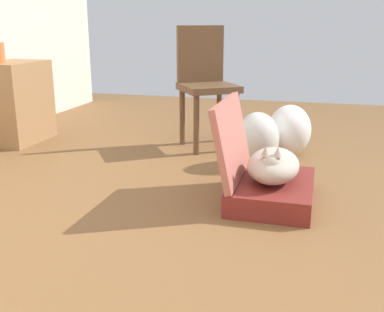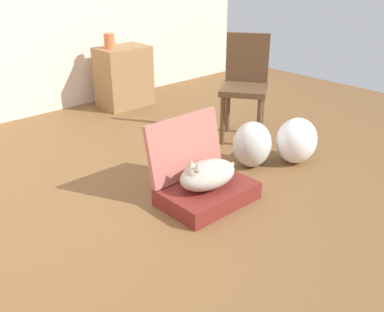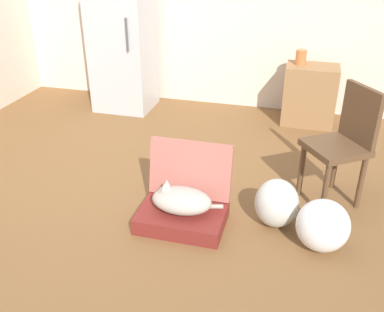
{
  "view_description": "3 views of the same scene",
  "coord_description": "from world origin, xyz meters",
  "px_view_note": "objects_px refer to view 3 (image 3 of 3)",
  "views": [
    {
      "loc": [
        -2.1,
        -0.56,
        0.97
      ],
      "look_at": [
        0.25,
        0.09,
        0.26
      ],
      "focal_mm": 43.84,
      "sensor_mm": 36.0,
      "label": 1
    },
    {
      "loc": [
        -1.52,
        -2.27,
        1.58
      ],
      "look_at": [
        0.38,
        -0.18,
        0.29
      ],
      "focal_mm": 41.81,
      "sensor_mm": 36.0,
      "label": 2
    },
    {
      "loc": [
        1.14,
        -2.87,
        1.96
      ],
      "look_at": [
        0.39,
        -0.11,
        0.46
      ],
      "focal_mm": 40.89,
      "sensor_mm": 36.0,
      "label": 3
    }
  ],
  "objects_px": {
    "suitcase_base": "(182,217)",
    "vase_tall": "(301,57)",
    "chair": "(343,141)",
    "plastic_bag_clear": "(323,226)",
    "refrigerator": "(122,36)",
    "side_table": "(310,95)",
    "plastic_bag_white": "(277,203)",
    "cat": "(181,200)"
  },
  "relations": [
    {
      "from": "suitcase_base",
      "to": "vase_tall",
      "type": "xyz_separation_m",
      "value": [
        0.68,
        2.21,
        0.67
      ]
    },
    {
      "from": "chair",
      "to": "suitcase_base",
      "type": "bearing_deg",
      "value": -94.53
    },
    {
      "from": "suitcase_base",
      "to": "plastic_bag_clear",
      "type": "bearing_deg",
      "value": -0.99
    },
    {
      "from": "refrigerator",
      "to": "side_table",
      "type": "xyz_separation_m",
      "value": [
        2.15,
        0.05,
        -0.53
      ]
    },
    {
      "from": "plastic_bag_clear",
      "to": "chair",
      "type": "height_order",
      "value": "chair"
    },
    {
      "from": "plastic_bag_white",
      "to": "plastic_bag_clear",
      "type": "relative_size",
      "value": 0.99
    },
    {
      "from": "suitcase_base",
      "to": "plastic_bag_white",
      "type": "distance_m",
      "value": 0.7
    },
    {
      "from": "plastic_bag_white",
      "to": "side_table",
      "type": "bearing_deg",
      "value": 85.58
    },
    {
      "from": "plastic_bag_clear",
      "to": "chair",
      "type": "bearing_deg",
      "value": 81.12
    },
    {
      "from": "vase_tall",
      "to": "suitcase_base",
      "type": "bearing_deg",
      "value": -107.16
    },
    {
      "from": "plastic_bag_white",
      "to": "side_table",
      "type": "relative_size",
      "value": 0.57
    },
    {
      "from": "refrigerator",
      "to": "plastic_bag_clear",
      "type": "bearing_deg",
      "value": -42.93
    },
    {
      "from": "cat",
      "to": "refrigerator",
      "type": "height_order",
      "value": "refrigerator"
    },
    {
      "from": "side_table",
      "to": "plastic_bag_white",
      "type": "bearing_deg",
      "value": -94.42
    },
    {
      "from": "cat",
      "to": "vase_tall",
      "type": "relative_size",
      "value": 3.32
    },
    {
      "from": "plastic_bag_white",
      "to": "vase_tall",
      "type": "distance_m",
      "value": 2.11
    },
    {
      "from": "side_table",
      "to": "suitcase_base",
      "type": "bearing_deg",
      "value": -110.55
    },
    {
      "from": "cat",
      "to": "refrigerator",
      "type": "bearing_deg",
      "value": 121.71
    },
    {
      "from": "plastic_bag_clear",
      "to": "chair",
      "type": "xyz_separation_m",
      "value": [
        0.1,
        0.67,
        0.33
      ]
    },
    {
      "from": "cat",
      "to": "plastic_bag_white",
      "type": "relative_size",
      "value": 1.39
    },
    {
      "from": "side_table",
      "to": "chair",
      "type": "relative_size",
      "value": 0.7
    },
    {
      "from": "plastic_bag_clear",
      "to": "chair",
      "type": "relative_size",
      "value": 0.4
    },
    {
      "from": "refrigerator",
      "to": "vase_tall",
      "type": "height_order",
      "value": "refrigerator"
    },
    {
      "from": "vase_tall",
      "to": "chair",
      "type": "distance_m",
      "value": 1.63
    },
    {
      "from": "suitcase_base",
      "to": "cat",
      "type": "distance_m",
      "value": 0.15
    },
    {
      "from": "vase_tall",
      "to": "cat",
      "type": "bearing_deg",
      "value": -107.33
    },
    {
      "from": "plastic_bag_white",
      "to": "side_table",
      "type": "height_order",
      "value": "side_table"
    },
    {
      "from": "plastic_bag_white",
      "to": "vase_tall",
      "type": "relative_size",
      "value": 2.38
    },
    {
      "from": "cat",
      "to": "vase_tall",
      "type": "bearing_deg",
      "value": 72.67
    },
    {
      "from": "plastic_bag_white",
      "to": "vase_tall",
      "type": "height_order",
      "value": "vase_tall"
    },
    {
      "from": "suitcase_base",
      "to": "vase_tall",
      "type": "relative_size",
      "value": 4.03
    },
    {
      "from": "cat",
      "to": "plastic_bag_clear",
      "type": "relative_size",
      "value": 1.37
    },
    {
      "from": "vase_tall",
      "to": "chair",
      "type": "bearing_deg",
      "value": -75.19
    },
    {
      "from": "plastic_bag_clear",
      "to": "refrigerator",
      "type": "xyz_separation_m",
      "value": [
        -2.32,
        2.16,
        0.67
      ]
    },
    {
      "from": "refrigerator",
      "to": "chair",
      "type": "relative_size",
      "value": 1.84
    },
    {
      "from": "suitcase_base",
      "to": "chair",
      "type": "bearing_deg",
      "value": 30.87
    },
    {
      "from": "suitcase_base",
      "to": "refrigerator",
      "type": "relative_size",
      "value": 0.37
    },
    {
      "from": "plastic_bag_white",
      "to": "plastic_bag_clear",
      "type": "distance_m",
      "value": 0.38
    },
    {
      "from": "suitcase_base",
      "to": "plastic_bag_white",
      "type": "height_order",
      "value": "plastic_bag_white"
    },
    {
      "from": "suitcase_base",
      "to": "plastic_bag_white",
      "type": "bearing_deg",
      "value": 14.94
    },
    {
      "from": "plastic_bag_clear",
      "to": "cat",
      "type": "bearing_deg",
      "value": 179.0
    },
    {
      "from": "plastic_bag_white",
      "to": "refrigerator",
      "type": "relative_size",
      "value": 0.22
    }
  ]
}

